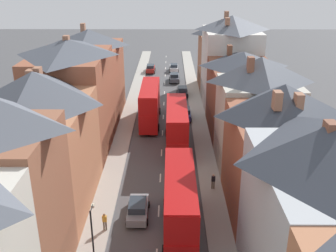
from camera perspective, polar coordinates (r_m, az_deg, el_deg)
pavement_left at (r=54.23m, az=-6.16°, el=-0.10°), size 2.20×104.00×0.14m
pavement_right at (r=54.04m, az=4.65°, el=-0.12°), size 2.20×104.00×0.14m
centre_line_dashes at (r=52.08m, az=-0.81°, el=-1.01°), size 0.14×97.80×0.01m
terrace_row_left at (r=34.24m, az=-18.82°, el=-3.06°), size 8.00×61.17×14.29m
terrace_row_right at (r=39.80m, az=13.64°, el=0.40°), size 8.00×74.78×14.36m
double_decker_bus_lead at (r=46.84m, az=1.26°, el=-0.00°), size 2.74×10.80×5.30m
double_decker_bus_mid_street at (r=32.13m, az=1.70°, el=-11.14°), size 2.74×10.80×5.30m
double_decker_bus_far_approaching at (r=54.66m, az=-2.65°, el=3.26°), size 2.74×10.80×5.30m
car_near_silver at (r=82.77m, az=-2.55°, el=8.35°), size 1.90×4.38×1.65m
car_parked_left_a at (r=56.68m, az=2.42°, el=1.86°), size 1.90×4.14×1.70m
car_parked_right_a at (r=83.62m, az=0.87°, el=8.49°), size 1.90×3.90×1.58m
car_parked_left_b at (r=67.12m, az=2.11°, el=5.07°), size 1.90×4.07×1.62m
car_mid_white at (r=75.70m, az=0.92°, el=7.07°), size 1.90×4.46×1.67m
car_parked_right_b at (r=35.17m, az=-4.40°, el=-11.88°), size 1.90×4.25×1.59m
pedestrian_mid_right at (r=33.62m, az=-9.18°, el=-13.44°), size 0.36×0.22×1.61m
pedestrian_far_left at (r=39.00m, az=6.58°, el=-7.88°), size 0.36×0.22×1.61m
street_lamp at (r=28.36m, az=-10.83°, el=-15.64°), size 0.20×1.12×5.50m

